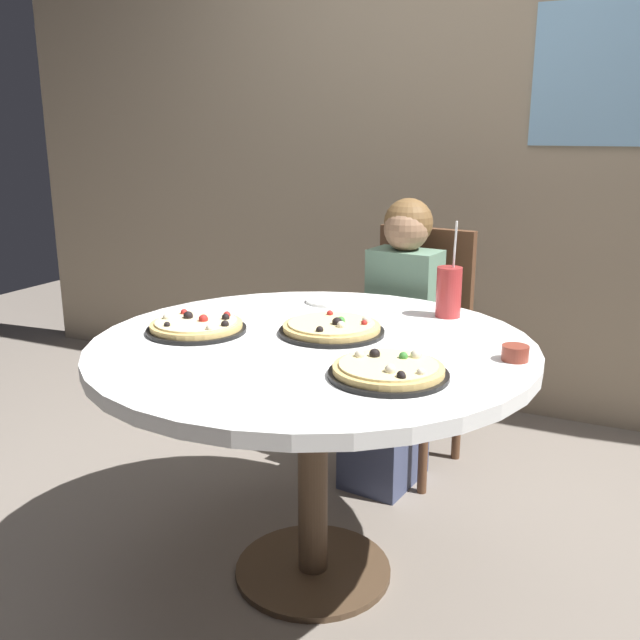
# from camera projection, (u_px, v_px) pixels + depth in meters

# --- Properties ---
(ground_plane) EXTENTS (8.00, 8.00, 0.00)m
(ground_plane) POSITION_uv_depth(u_px,v_px,m) (313.00, 572.00, 2.19)
(ground_plane) COLOR slate
(wall_with_window) EXTENTS (5.20, 0.14, 2.90)m
(wall_with_window) POSITION_uv_depth(u_px,v_px,m) (471.00, 101.00, 3.24)
(wall_with_window) COLOR gray
(wall_with_window) RESTS_ON ground_plane
(dining_table) EXTENTS (1.26, 1.26, 0.75)m
(dining_table) POSITION_uv_depth(u_px,v_px,m) (312.00, 372.00, 2.02)
(dining_table) COLOR white
(dining_table) RESTS_ON ground_plane
(chair_wooden) EXTENTS (0.44, 0.44, 0.95)m
(chair_wooden) POSITION_uv_depth(u_px,v_px,m) (414.00, 335.00, 2.84)
(chair_wooden) COLOR brown
(chair_wooden) RESTS_ON ground_plane
(diner_child) EXTENTS (0.29, 0.42, 1.08)m
(diner_child) POSITION_uv_depth(u_px,v_px,m) (394.00, 358.00, 2.70)
(diner_child) COLOR #3F4766
(diner_child) RESTS_ON ground_plane
(pizza_veggie) EXTENTS (0.31, 0.31, 0.05)m
(pizza_veggie) POSITION_uv_depth(u_px,v_px,m) (332.00, 328.00, 2.07)
(pizza_veggie) COLOR black
(pizza_veggie) RESTS_ON dining_table
(pizza_cheese) EXTENTS (0.29, 0.29, 0.05)m
(pizza_cheese) POSITION_uv_depth(u_px,v_px,m) (389.00, 370.00, 1.71)
(pizza_cheese) COLOR black
(pizza_cheese) RESTS_ON dining_table
(pizza_pepperoni) EXTENTS (0.29, 0.29, 0.05)m
(pizza_pepperoni) POSITION_uv_depth(u_px,v_px,m) (197.00, 326.00, 2.09)
(pizza_pepperoni) COLOR black
(pizza_pepperoni) RESTS_ON dining_table
(soda_cup) EXTENTS (0.08, 0.08, 0.31)m
(soda_cup) POSITION_uv_depth(u_px,v_px,m) (449.00, 292.00, 2.24)
(soda_cup) COLOR #B73333
(soda_cup) RESTS_ON dining_table
(sauce_bowl) EXTENTS (0.07, 0.07, 0.04)m
(sauce_bowl) POSITION_uv_depth(u_px,v_px,m) (515.00, 353.00, 1.83)
(sauce_bowl) COLOR brown
(sauce_bowl) RESTS_ON dining_table
(plate_small) EXTENTS (0.18, 0.18, 0.01)m
(plate_small) POSITION_uv_depth(u_px,v_px,m) (332.00, 301.00, 2.44)
(plate_small) COLOR white
(plate_small) RESTS_ON dining_table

